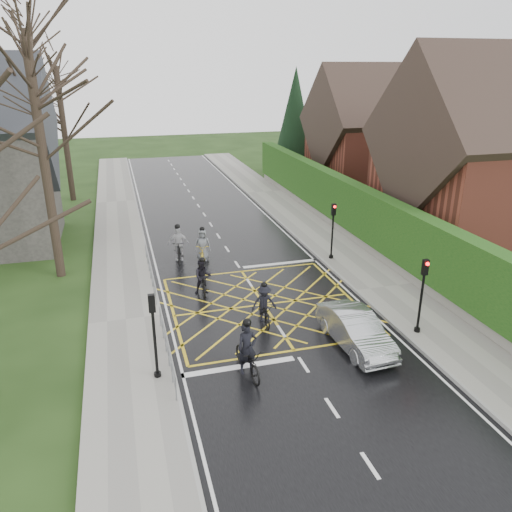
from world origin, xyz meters
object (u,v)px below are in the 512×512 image
cyclist_mid (264,308)px  cyclist_front (179,247)px  cyclist_lead (203,249)px  cyclist_back (203,280)px  cyclist_rear (248,356)px  car (356,330)px

cyclist_mid → cyclist_front: (-2.49, 7.98, 0.11)m
cyclist_mid → cyclist_lead: cyclist_lead is taller
cyclist_back → cyclist_lead: (0.74, 4.21, -0.01)m
cyclist_rear → cyclist_lead: size_ratio=1.07×
cyclist_lead → cyclist_back: bearing=-87.0°
cyclist_mid → car: (2.77, -2.77, 0.02)m
cyclist_rear → car: cyclist_rear is taller
cyclist_rear → cyclist_mid: (1.62, 3.43, -0.03)m
cyclist_back → car: 7.78m
cyclist_lead → car: bearing=-56.0°
cyclist_lead → cyclist_front: bearing=177.1°
cyclist_mid → car: 3.92m
cyclist_rear → cyclist_back: (-0.34, 6.84, 0.00)m
cyclist_rear → car: (4.39, 0.66, -0.00)m
cyclist_front → car: 11.97m
cyclist_front → cyclist_lead: 1.33m
cyclist_back → cyclist_front: bearing=102.8°
cyclist_back → cyclist_lead: 4.27m
cyclist_rear → cyclist_mid: cyclist_rear is taller
car → cyclist_back: bearing=124.6°
cyclist_mid → cyclist_back: bearing=123.6°
cyclist_back → car: bearing=-46.5°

